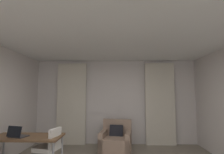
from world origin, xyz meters
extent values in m
cube|color=silver|center=(0.00, 3.03, 1.30)|extent=(5.12, 0.06, 2.60)
cube|color=white|center=(0.00, 0.00, 2.63)|extent=(5.12, 6.12, 0.06)
cube|color=beige|center=(-1.38, 2.90, 1.25)|extent=(0.90, 0.06, 2.50)
cube|color=beige|center=(1.38, 2.90, 1.25)|extent=(0.90, 0.06, 2.50)
cube|color=#997A66|center=(0.01, 2.20, 0.21)|extent=(0.89, 0.87, 0.41)
cube|color=#997A66|center=(0.05, 2.51, 0.62)|extent=(0.81, 0.25, 0.41)
cube|color=#997A66|center=(0.34, 2.15, 0.28)|extent=(0.22, 0.78, 0.55)
cube|color=#997A66|center=(-0.32, 2.24, 0.28)|extent=(0.22, 0.78, 0.55)
cube|color=black|center=(0.02, 2.31, 0.51)|extent=(0.38, 0.25, 0.37)
cube|color=brown|center=(-1.72, 0.91, 0.71)|extent=(1.34, 0.61, 0.04)
cylinder|color=#99999E|center=(-2.34, 1.16, 0.34)|extent=(0.04, 0.04, 0.69)
cylinder|color=#99999E|center=(-1.10, 1.16, 0.34)|extent=(0.04, 0.04, 0.69)
cube|color=silver|center=(-1.32, 0.92, 0.50)|extent=(0.48, 0.48, 0.08)
cube|color=silver|center=(-1.15, 0.88, 0.71)|extent=(0.14, 0.36, 0.34)
cube|color=#2D2D33|center=(-1.85, 0.85, 0.74)|extent=(0.37, 0.30, 0.02)
cube|color=black|center=(-1.88, 0.74, 0.84)|extent=(0.32, 0.14, 0.20)
camera|label=1|loc=(0.04, -2.53, 1.56)|focal=27.85mm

